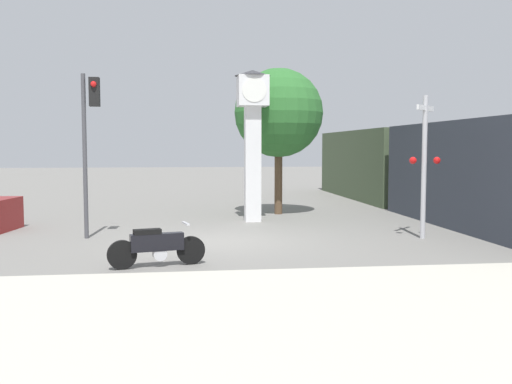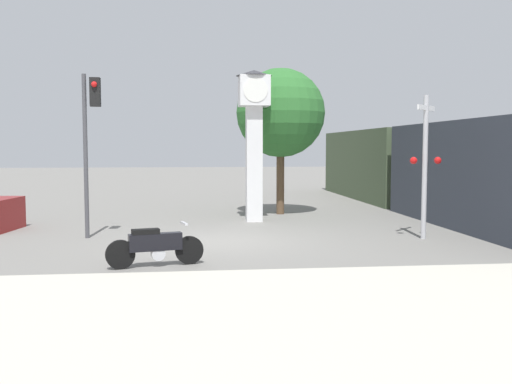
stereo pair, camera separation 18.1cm
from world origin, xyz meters
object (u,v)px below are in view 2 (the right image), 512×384
(clock_tower, at_px, (254,122))
(street_tree, at_px, (281,113))
(railroad_crossing_signal, at_px, (425,161))
(motorcycle, at_px, (155,246))
(traffic_light, at_px, (90,126))
(freight_train, at_px, (421,169))

(clock_tower, xyz_separation_m, street_tree, (1.25, 2.06, 0.44))
(railroad_crossing_signal, bearing_deg, clock_tower, 134.95)
(motorcycle, relative_size, street_tree, 0.37)
(traffic_light, xyz_separation_m, street_tree, (6.21, 5.19, 0.72))
(railroad_crossing_signal, height_order, street_tree, street_tree)
(freight_train, height_order, street_tree, street_tree)
(clock_tower, height_order, street_tree, street_tree)
(motorcycle, height_order, railroad_crossing_signal, railroad_crossing_signal)
(railroad_crossing_signal, bearing_deg, freight_train, 67.99)
(freight_train, distance_m, street_tree, 6.45)
(traffic_light, height_order, street_tree, street_tree)
(traffic_light, relative_size, street_tree, 0.83)
(motorcycle, relative_size, traffic_light, 0.45)
(freight_train, bearing_deg, clock_tower, -158.02)
(traffic_light, relative_size, railroad_crossing_signal, 1.15)
(freight_train, relative_size, railroad_crossing_signal, 5.48)
(motorcycle, xyz_separation_m, street_tree, (4.19, 9.35, 3.42))
(motorcycle, bearing_deg, clock_tower, 53.96)
(street_tree, bearing_deg, motorcycle, -114.11)
(motorcycle, distance_m, street_tree, 10.80)
(traffic_light, bearing_deg, railroad_crossing_signal, -7.33)
(clock_tower, height_order, traffic_light, clock_tower)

